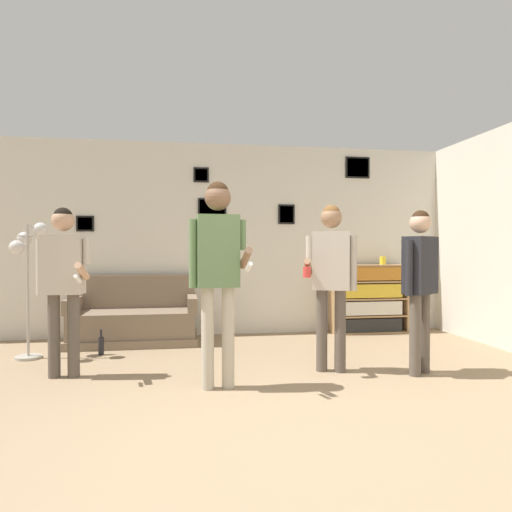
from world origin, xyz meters
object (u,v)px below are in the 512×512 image
object	(u,v)px
floor_lamp	(28,262)
person_player_foreground_left	(63,274)
bottle_on_floor	(101,345)
person_spectator_near_bookshelf	(420,275)
drinking_cup	(383,260)
person_watcher_holding_cup	(331,269)
couch	(135,320)
bookshelf	(368,299)
person_player_foreground_center	(218,260)

from	to	relation	value
floor_lamp	person_player_foreground_left	world-z (taller)	person_player_foreground_left
person_player_foreground_left	bottle_on_floor	size ratio (longest dim) A/B	5.48
person_spectator_near_bookshelf	drinking_cup	xyz separation A→B (m)	(0.59, 2.15, 0.08)
floor_lamp	person_spectator_near_bookshelf	distance (m)	4.17
person_player_foreground_left	person_spectator_near_bookshelf	distance (m)	3.41
floor_lamp	person_spectator_near_bookshelf	xyz separation A→B (m)	(3.97, -1.25, -0.11)
person_watcher_holding_cup	person_spectator_near_bookshelf	distance (m)	0.85
person_watcher_holding_cup	drinking_cup	size ratio (longest dim) A/B	14.10
person_watcher_holding_cup	couch	bearing A→B (deg)	140.13
floor_lamp	bottle_on_floor	size ratio (longest dim) A/B	5.15
bookshelf	bottle_on_floor	size ratio (longest dim) A/B	3.77
person_spectator_near_bookshelf	bottle_on_floor	size ratio (longest dim) A/B	5.43
bottle_on_floor	drinking_cup	xyz separation A→B (m)	(3.80, 0.85, 0.93)
bottle_on_floor	drinking_cup	world-z (taller)	drinking_cup
person_player_foreground_left	person_spectator_near_bookshelf	size ratio (longest dim) A/B	1.01
person_watcher_holding_cup	floor_lamp	bearing A→B (deg)	161.88
person_player_foreground_left	person_spectator_near_bookshelf	world-z (taller)	person_player_foreground_left
bottle_on_floor	drinking_cup	distance (m)	4.00
person_player_foreground_center	person_watcher_holding_cup	distance (m)	1.21
drinking_cup	person_player_foreground_left	bearing A→B (deg)	-156.39
floor_lamp	person_watcher_holding_cup	distance (m)	3.31
couch	person_spectator_near_bookshelf	bearing A→B (deg)	-33.99
person_player_foreground_left	bottle_on_floor	distance (m)	1.26
bookshelf	bottle_on_floor	distance (m)	3.70
couch	person_spectator_near_bookshelf	xyz separation A→B (m)	(2.90, -1.96, 0.68)
couch	person_player_foreground_center	xyz separation A→B (m)	(0.93, -2.11, 0.84)
person_spectator_near_bookshelf	person_watcher_holding_cup	bearing A→B (deg)	164.99
floor_lamp	person_player_foreground_left	xyz separation A→B (m)	(0.58, -0.84, -0.10)
person_player_foreground_left	bottle_on_floor	xyz separation A→B (m)	(0.18, 0.89, -0.87)
bottle_on_floor	person_spectator_near_bookshelf	bearing A→B (deg)	-22.17
person_player_foreground_left	person_player_foreground_center	distance (m)	1.53
floor_lamp	drinking_cup	bearing A→B (deg)	11.18
person_watcher_holding_cup	person_spectator_near_bookshelf	size ratio (longest dim) A/B	1.04
person_watcher_holding_cup	bottle_on_floor	world-z (taller)	person_watcher_holding_cup
bottle_on_floor	person_watcher_holding_cup	bearing A→B (deg)	-24.50
couch	bookshelf	world-z (taller)	bookshelf
couch	person_watcher_holding_cup	bearing A→B (deg)	-39.87
bookshelf	bottle_on_floor	world-z (taller)	bookshelf
person_player_foreground_center	bottle_on_floor	world-z (taller)	person_player_foreground_center
couch	bookshelf	bearing A→B (deg)	3.48
person_spectator_near_bookshelf	bottle_on_floor	xyz separation A→B (m)	(-3.21, 1.31, -0.85)
bookshelf	couch	bearing A→B (deg)	-176.52
person_player_foreground_center	bottle_on_floor	bearing A→B (deg)	130.26
couch	drinking_cup	bearing A→B (deg)	3.26
bookshelf	floor_lamp	xyz separation A→B (m)	(-4.35, -0.90, 0.58)
person_spectator_near_bookshelf	person_player_foreground_left	bearing A→B (deg)	173.04
person_spectator_near_bookshelf	bottle_on_floor	distance (m)	3.57
person_player_foreground_center	drinking_cup	world-z (taller)	person_player_foreground_center
drinking_cup	bottle_on_floor	bearing A→B (deg)	-167.42
couch	bookshelf	xyz separation A→B (m)	(3.28, 0.20, 0.20)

